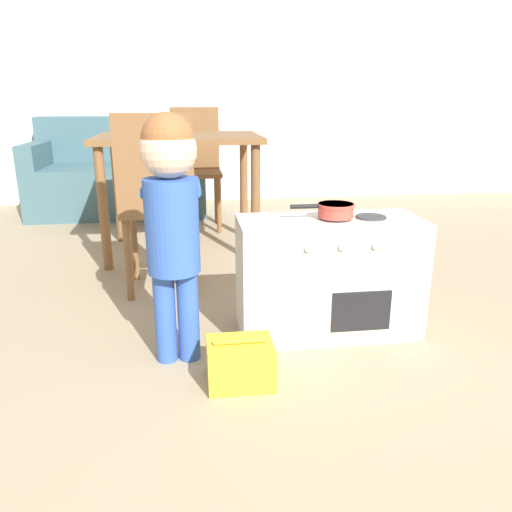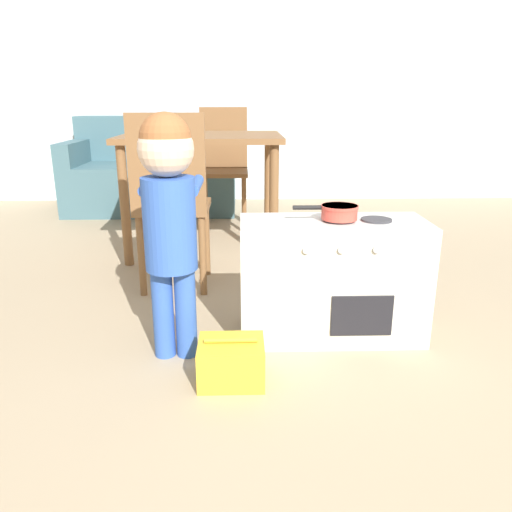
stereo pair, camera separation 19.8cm
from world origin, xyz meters
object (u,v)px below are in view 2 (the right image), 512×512
object	(u,v)px
toy_pot	(339,211)
dining_chair_far	(224,165)
dining_table	(202,153)
dining_chair_near	(172,200)
play_kitchen	(332,279)
child_figure	(169,204)
toy_basket	(231,362)
cup_on_table	(191,125)
couch	(154,175)

from	to	relation	value
toy_pot	dining_chair_far	world-z (taller)	dining_chair_far
dining_table	toy_pot	bearing A→B (deg)	-63.58
dining_chair_near	dining_table	bearing A→B (deg)	81.81
play_kitchen	dining_table	world-z (taller)	dining_table
child_figure	dining_chair_far	world-z (taller)	child_figure
child_figure	dining_chair_far	xyz separation A→B (m)	(0.13, 2.12, -0.12)
play_kitchen	toy_pot	bearing A→B (deg)	1.78
toy_basket	toy_pot	bearing A→B (deg)	40.41
dining_table	dining_chair_far	xyz separation A→B (m)	(0.11, 0.67, -0.16)
child_figure	cup_on_table	world-z (taller)	child_figure
play_kitchen	dining_table	xyz separation A→B (m)	(-0.63, 1.29, 0.39)
play_kitchen	dining_chair_far	size ratio (longest dim) A/B	0.84
play_kitchen	cup_on_table	distance (m)	1.70
toy_pot	dining_chair_near	size ratio (longest dim) A/B	0.29
couch	cup_on_table	bearing A→B (deg)	-68.61
play_kitchen	toy_pot	xyz separation A→B (m)	(0.02, 0.00, 0.29)
child_figure	couch	world-z (taller)	child_figure
dining_chair_far	toy_basket	bearing A→B (deg)	92.32
toy_pot	dining_chair_far	distance (m)	2.03
play_kitchen	dining_chair_far	xyz separation A→B (m)	(-0.51, 1.96, 0.23)
toy_pot	couch	world-z (taller)	couch
toy_basket	dining_table	world-z (taller)	dining_table
play_kitchen	dining_chair_near	size ratio (longest dim) A/B	0.84
dining_chair_far	cup_on_table	xyz separation A→B (m)	(-0.19, -0.52, 0.32)
play_kitchen	toy_pot	size ratio (longest dim) A/B	2.88
toy_basket	cup_on_table	xyz separation A→B (m)	(-0.29, 1.81, 0.73)
toy_basket	cup_on_table	world-z (taller)	cup_on_table
dining_chair_near	play_kitchen	bearing A→B (deg)	-37.21
play_kitchen	child_figure	size ratio (longest dim) A/B	0.82
couch	play_kitchen	bearing A→B (deg)	-65.99
toy_pot	dining_chair_far	xyz separation A→B (m)	(-0.53, 1.96, -0.06)
child_figure	dining_chair_near	distance (m)	0.74
dining_chair_far	cup_on_table	distance (m)	0.64
play_kitchen	couch	size ratio (longest dim) A/B	0.52
dining_chair_far	child_figure	bearing A→B (deg)	86.56
dining_table	cup_on_table	distance (m)	0.23
child_figure	couch	bearing A→B (deg)	100.80
child_figure	toy_basket	xyz separation A→B (m)	(0.22, -0.20, -0.53)
dining_chair_near	cup_on_table	bearing A→B (deg)	88.33
play_kitchen	toy_pot	world-z (taller)	toy_pot
toy_pot	cup_on_table	distance (m)	1.63
dining_table	couch	bearing A→B (deg)	112.18
toy_pot	child_figure	size ratio (longest dim) A/B	0.28
cup_on_table	dining_chair_near	bearing A→B (deg)	-91.67
play_kitchen	toy_basket	size ratio (longest dim) A/B	3.25
dining_chair_far	play_kitchen	bearing A→B (deg)	104.65
toy_pot	toy_basket	xyz separation A→B (m)	(-0.43, -0.37, -0.47)
play_kitchen	dining_table	bearing A→B (deg)	115.86
couch	toy_pot	bearing A→B (deg)	-65.71
toy_pot	dining_table	bearing A→B (deg)	116.42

